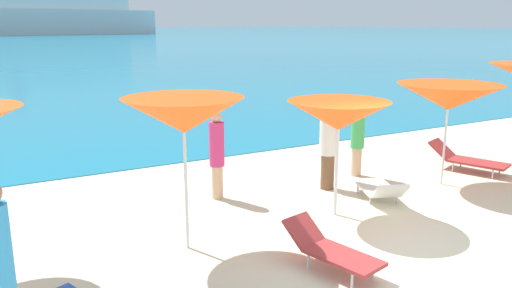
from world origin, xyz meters
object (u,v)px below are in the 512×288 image
(umbrella_3, at_px, (449,97))
(lounge_chair_1, at_px, (380,189))
(umbrella_1, at_px, (184,115))
(lounge_chair_3, at_px, (467,159))
(umbrella_2, at_px, (338,116))
(beachgoer_2, at_px, (328,141))
(beachgoer_3, at_px, (217,152))
(lounge_chair_2, at_px, (331,249))
(beachgoer_0, at_px, (358,137))
(cruise_ship, at_px, (41,10))

(umbrella_3, distance_m, lounge_chair_1, 2.45)
(umbrella_1, relative_size, lounge_chair_3, 1.26)
(umbrella_2, relative_size, beachgoer_2, 1.08)
(lounge_chair_1, distance_m, beachgoer_3, 3.18)
(beachgoer_2, bearing_deg, lounge_chair_2, 142.73)
(umbrella_1, distance_m, beachgoer_0, 5.08)
(beachgoer_0, distance_m, beachgoer_3, 3.32)
(umbrella_2, height_order, cruise_ship, cruise_ship)
(umbrella_2, bearing_deg, lounge_chair_1, 7.86)
(beachgoer_0, bearing_deg, lounge_chair_1, 4.47)
(umbrella_1, relative_size, cruise_ship, 0.03)
(lounge_chair_2, height_order, beachgoer_2, beachgoer_2)
(lounge_chair_1, relative_size, beachgoer_0, 0.94)
(beachgoer_0, bearing_deg, umbrella_1, -41.37)
(lounge_chair_2, relative_size, beachgoer_0, 0.92)
(umbrella_2, distance_m, lounge_chair_2, 2.55)
(lounge_chair_1, relative_size, beachgoer_2, 0.83)
(umbrella_3, xyz_separation_m, cruise_ship, (10.66, 155.08, 5.18))
(lounge_chair_2, relative_size, beachgoer_2, 0.81)
(lounge_chair_2, bearing_deg, beachgoer_2, 40.27)
(umbrella_1, bearing_deg, lounge_chair_1, 2.67)
(cruise_ship, bearing_deg, beachgoer_2, -105.29)
(beachgoer_2, bearing_deg, lounge_chair_1, -158.78)
(umbrella_3, relative_size, lounge_chair_3, 1.25)
(beachgoer_0, bearing_deg, beachgoer_3, -63.46)
(umbrella_3, bearing_deg, umbrella_1, -176.76)
(umbrella_1, xyz_separation_m, lounge_chair_2, (1.46, -1.58, -1.73))
(umbrella_2, xyz_separation_m, lounge_chair_2, (-1.32, -1.60, -1.48))
(lounge_chair_1, height_order, lounge_chair_3, lounge_chair_3)
(umbrella_2, relative_size, umbrella_3, 0.89)
(lounge_chair_1, distance_m, beachgoer_2, 1.39)
(umbrella_1, xyz_separation_m, umbrella_2, (2.78, 0.02, -0.25))
(cruise_ship, bearing_deg, umbrella_2, -105.53)
(lounge_chair_3, relative_size, beachgoer_0, 1.09)
(beachgoer_0, height_order, beachgoer_2, beachgoer_2)
(umbrella_1, relative_size, beachgoer_2, 1.21)
(umbrella_3, xyz_separation_m, beachgoer_3, (-4.49, 1.48, -0.93))
(umbrella_3, height_order, lounge_chair_3, umbrella_3)
(beachgoer_3, bearing_deg, lounge_chair_3, -68.57)
(lounge_chair_1, bearing_deg, beachgoer_0, -91.43)
(lounge_chair_1, bearing_deg, umbrella_1, 25.42)
(lounge_chair_1, height_order, beachgoer_2, beachgoer_2)
(beachgoer_0, bearing_deg, lounge_chair_2, -15.60)
(umbrella_3, bearing_deg, lounge_chair_3, 18.19)
(lounge_chair_3, xyz_separation_m, cruise_ship, (9.37, 154.65, 6.74))
(umbrella_3, height_order, lounge_chair_2, umbrella_3)
(umbrella_1, xyz_separation_m, lounge_chair_1, (3.98, 0.19, -1.79))
(beachgoer_2, distance_m, cruise_ship, 154.81)
(umbrella_3, distance_m, cruise_ship, 155.53)
(umbrella_3, distance_m, beachgoer_2, 2.61)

